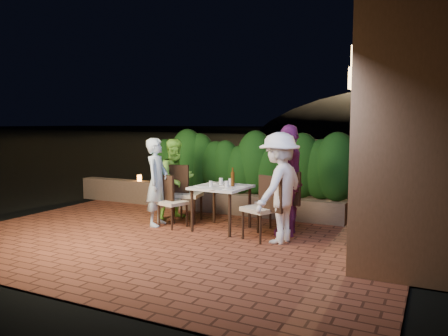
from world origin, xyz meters
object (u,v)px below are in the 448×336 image
Objects in this scene: dining_table at (221,208)px; parapet_lamp at (139,178)px; beer_bottle at (233,177)px; chair_left_back at (187,193)px; diner_blue at (157,182)px; diner_purple at (289,180)px; chair_right_front at (261,207)px; diner_green at (176,179)px; chair_left_front at (173,202)px; bowl at (228,183)px; chair_right_back at (275,202)px; diner_white at (279,188)px.

dining_table is 3.13m from parapet_lamp.
beer_bottle is 0.30× the size of chair_left_back.
diner_blue is at bearing -167.99° from beer_bottle.
beer_bottle is at bearing -93.50° from diner_purple.
chair_right_front is 2.11m from diner_green.
chair_left_front is 0.59× the size of diner_green.
diner_purple is (0.29, 0.51, 0.39)m from chair_right_front.
diner_purple is at bearing 10.04° from dining_table.
chair_right_back reaches higher than bowl.
diner_white is at bearing -158.84° from chair_right_front.
diner_green is (-1.32, 0.31, -0.15)m from beer_bottle.
diner_purple reaches higher than chair_right_back.
diner_blue reaches higher than chair_left_front.
diner_blue is at bearing -160.76° from chair_left_front.
parapet_lamp is (-3.67, 1.20, 0.05)m from chair_right_back.
diner_green reaches higher than bowl.
chair_right_front is 2.02m from diner_blue.
chair_right_front is 4.01m from parapet_lamp.
bowl is 1.14m from diner_green.
dining_table is at bearing -81.02° from diner_green.
dining_table is 0.57× the size of diner_green.
chair_left_back is at bearing -96.31° from diner_white.
chair_left_back is at bearing 179.48° from bowl.
diner_white is 0.94× the size of diner_purple.
beer_bottle is 0.86m from chair_right_front.
bowl reaches higher than parapet_lamp.
beer_bottle is 1.37m from diner_green.
diner_purple reaches higher than chair_right_front.
dining_table is 0.85× the size of chair_right_front.
chair_left_front is 0.50× the size of diner_purple.
parapet_lamp is at bearing 138.58° from chair_left_back.
parapet_lamp is (-2.96, 1.34, -0.34)m from beer_bottle.
diner_green reaches higher than chair_right_back.
parapet_lamp is at bearing 33.46° from diner_blue.
chair_left_back is (0.01, 0.49, 0.07)m from chair_left_front.
chair_left_front is (-0.85, -0.20, 0.07)m from dining_table.
diner_blue is at bearing 21.22° from chair_right_front.
chair_left_back and chair_right_back have the same top height.
dining_table is 6.23× the size of parapet_lamp.
diner_white is at bearing 126.84° from chair_right_back.
diner_purple is at bearing -91.29° from diner_blue.
bowl is 1.36× the size of parapet_lamp.
dining_table is 0.97× the size of chair_left_front.
bowl is at bearing 5.80° from chair_right_back.
bowl is (-0.19, 0.21, -0.14)m from beer_bottle.
chair_right_front is at bearing -82.02° from diner_white.
chair_right_front is at bearing -104.18° from diner_blue.
chair_left_back is 7.48× the size of parapet_lamp.
bowl is 1.02m from chair_left_front.
diner_blue is 0.87× the size of diner_purple.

